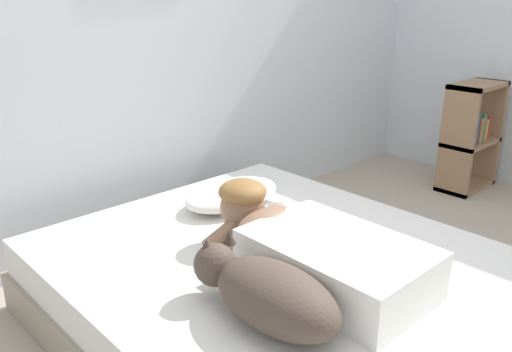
# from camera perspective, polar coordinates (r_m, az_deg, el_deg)

# --- Properties ---
(ground_plane) EXTENTS (12.72, 12.72, 0.00)m
(ground_plane) POSITION_cam_1_polar(r_m,az_deg,el_deg) (2.34, 13.83, -16.29)
(ground_plane) COLOR tan
(back_wall) EXTENTS (4.36, 0.12, 2.50)m
(back_wall) POSITION_cam_1_polar(r_m,az_deg,el_deg) (2.98, -10.11, 17.43)
(back_wall) COLOR silver
(back_wall) RESTS_ON ground
(bed) EXTENTS (1.57, 1.97, 0.34)m
(bed) POSITION_cam_1_polar(r_m,az_deg,el_deg) (2.19, 3.45, -13.01)
(bed) COLOR gray
(bed) RESTS_ON ground
(pillow) EXTENTS (0.52, 0.32, 0.11)m
(pillow) POSITION_cam_1_polar(r_m,az_deg,el_deg) (2.59, -2.59, -1.98)
(pillow) COLOR white
(pillow) RESTS_ON bed
(person_lying) EXTENTS (0.43, 0.92, 0.27)m
(person_lying) POSITION_cam_1_polar(r_m,az_deg,el_deg) (1.98, 5.58, -7.55)
(person_lying) COLOR white
(person_lying) RESTS_ON bed
(dog) EXTENTS (0.26, 0.57, 0.21)m
(dog) POSITION_cam_1_polar(r_m,az_deg,el_deg) (1.70, 1.24, -12.46)
(dog) COLOR #4C3D33
(dog) RESTS_ON bed
(coffee_cup) EXTENTS (0.12, 0.09, 0.07)m
(coffee_cup) POSITION_cam_1_polar(r_m,az_deg,el_deg) (2.50, 2.37, -3.22)
(coffee_cup) COLOR white
(coffee_cup) RESTS_ON bed
(cell_phone) EXTENTS (0.07, 0.14, 0.01)m
(cell_phone) POSITION_cam_1_polar(r_m,az_deg,el_deg) (2.05, 17.22, -10.66)
(cell_phone) COLOR black
(cell_phone) RESTS_ON bed
(bookshelf) EXTENTS (0.45, 0.24, 0.75)m
(bookshelf) POSITION_cam_1_polar(r_m,az_deg,el_deg) (3.96, 22.16, 4.09)
(bookshelf) COLOR #997251
(bookshelf) RESTS_ON ground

